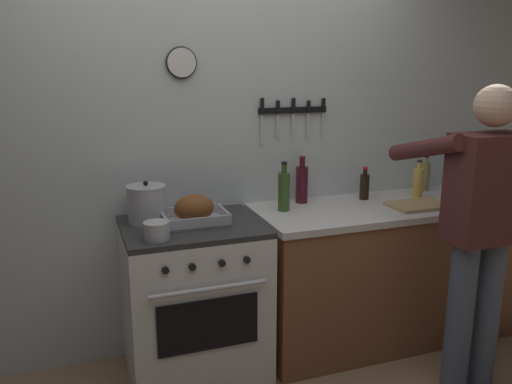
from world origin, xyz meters
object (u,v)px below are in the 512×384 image
stove (194,300)px  bottle_olive_oil (284,190)px  stock_pot (147,204)px  bottle_soy_sauce (364,186)px  saucepan (157,231)px  person_cook (480,223)px  bottle_wine_red (302,183)px  cutting_board (418,205)px  roasting_pan (194,211)px  bottle_cooking_oil (418,182)px  bottle_vinegar (425,176)px

stove → bottle_olive_oil: 0.82m
stock_pot → bottle_soy_sauce: (1.40, 0.03, -0.02)m
saucepan → bottle_olive_oil: bottle_olive_oil is taller
person_cook → bottle_wine_red: bearing=43.1°
person_cook → bottle_soy_sauce: person_cook is taller
cutting_board → bottle_soy_sauce: bearing=128.8°
person_cook → roasting_pan: (-1.36, 0.65, 0.02)m
person_cook → bottle_soy_sauce: 0.83m
stove → bottle_soy_sauce: 1.30m
bottle_soy_sauce → bottle_wine_red: bearing=171.7°
stove → bottle_cooking_oil: bottle_cooking_oil is taller
bottle_cooking_oil → bottle_soy_sauce: 0.35m
bottle_cooking_oil → person_cook: bearing=-100.4°
stove → stock_pot: bearing=151.3°
stock_pot → bottle_soy_sauce: stock_pot is taller
bottle_wine_red → person_cook: bearing=-54.0°
stove → person_cook: person_cook is taller
bottle_olive_oil → stock_pot: bearing=177.2°
bottle_soy_sauce → bottle_olive_oil: bearing=-173.1°
roasting_pan → saucepan: 0.31m
bottle_wine_red → bottle_olive_oil: size_ratio=1.00×
cutting_board → bottle_vinegar: size_ratio=1.47×
person_cook → bottle_cooking_oil: size_ratio=6.56×
stove → bottle_wine_red: size_ratio=3.06×
saucepan → bottle_wine_red: 1.06m
bottle_wine_red → cutting_board: bearing=-27.7°
bottle_olive_oil → roasting_pan: bearing=-172.5°
stock_pot → bottle_wine_red: bottle_wine_red is taller
stove → bottle_vinegar: bearing=7.7°
person_cook → bottle_wine_red: 1.07m
bottle_olive_oil → person_cook: bearing=-42.2°
roasting_pan → person_cook: bearing=-25.6°
stock_pot → bottle_olive_oil: bottle_olive_oil is taller
bottle_vinegar → bottle_olive_oil: (-1.11, -0.14, 0.02)m
person_cook → bottle_cooking_oil: bearing=-3.3°
saucepan → bottle_cooking_oil: size_ratio=0.52×
person_cook → bottle_vinegar: bearing=-12.6°
saucepan → bottle_soy_sauce: size_ratio=0.62×
stock_pot → bottle_olive_oil: bearing=-2.8°
cutting_board → bottle_soy_sauce: size_ratio=1.70×
bottle_soy_sauce → bottle_cooking_oil: bearing=-16.0°
stove → bottle_olive_oil: bottle_olive_oil is taller
roasting_pan → cutting_board: bearing=-5.3°
roasting_pan → bottle_vinegar: bottle_vinegar is taller
cutting_board → bottle_cooking_oil: 0.23m
bottle_wine_red → bottle_vinegar: bottle_wine_red is taller
bottle_vinegar → cutting_board: bearing=-131.1°
bottle_soy_sauce → bottle_olive_oil: bottle_olive_oil is taller
bottle_soy_sauce → person_cook: bearing=-75.3°
roasting_pan → bottle_soy_sauce: (1.16, 0.15, 0.02)m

